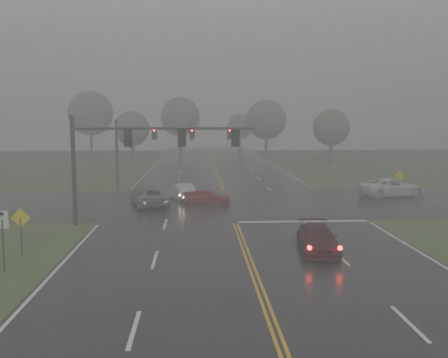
{
  "coord_description": "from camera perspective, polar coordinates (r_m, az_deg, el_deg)",
  "views": [
    {
      "loc": [
        -2.46,
        -17.37,
        6.72
      ],
      "look_at": [
        -0.63,
        16.0,
        2.67
      ],
      "focal_mm": 40.0,
      "sensor_mm": 36.0,
      "label": 1
    }
  ],
  "objects": [
    {
      "name": "main_road",
      "position": [
        38.05,
        0.62,
        -3.27
      ],
      "size": [
        18.0,
        160.0,
        0.02
      ],
      "primitive_type": "cube",
      "color": "black",
      "rests_on": "ground"
    },
    {
      "name": "sign_arrow_white",
      "position": [
        24.05,
        -23.99,
        -5.24
      ],
      "size": [
        0.6,
        0.18,
        2.73
      ],
      "rotation": [
        0.0,
        0.0,
        -0.23
      ],
      "color": "black",
      "rests_on": "ground"
    },
    {
      "name": "pickup_white",
      "position": [
        45.74,
        18.67,
        -1.91
      ],
      "size": [
        6.06,
        3.63,
        1.58
      ],
      "primitive_type": "imported",
      "rotation": [
        0.0,
        0.0,
        1.76
      ],
      "color": "white",
      "rests_on": "ground"
    },
    {
      "name": "signal_gantry_near",
      "position": [
        32.01,
        -10.82,
        3.43
      ],
      "size": [
        11.48,
        0.3,
        6.94
      ],
      "color": "black",
      "rests_on": "ground"
    },
    {
      "name": "ground",
      "position": [
        18.78,
        4.73,
        -14.08
      ],
      "size": [
        180.0,
        180.0,
        0.0
      ],
      "primitive_type": "plane",
      "color": "#364C20",
      "rests_on": "ground"
    },
    {
      "name": "tree_e_near",
      "position": [
        78.26,
        12.15,
        5.77
      ],
      "size": [
        5.57,
        5.57,
        8.18
      ],
      "color": "#372B24",
      "rests_on": "ground"
    },
    {
      "name": "sedan_red",
      "position": [
        39.23,
        -1.94,
        -2.96
      ],
      "size": [
        3.93,
        2.49,
        1.25
      ],
      "primitive_type": "imported",
      "rotation": [
        0.0,
        0.0,
        1.27
      ],
      "color": "#9C0E11",
      "rests_on": "ground"
    },
    {
      "name": "car_grey",
      "position": [
        39.18,
        -8.55,
        -3.05
      ],
      "size": [
        3.71,
        5.61,
        1.43
      ],
      "primitive_type": "imported",
      "rotation": [
        0.0,
        0.0,
        3.42
      ],
      "color": "slate",
      "rests_on": "ground"
    },
    {
      "name": "signal_gantry_far",
      "position": [
        48.86,
        -7.76,
        4.43
      ],
      "size": [
        12.29,
        0.34,
        6.62
      ],
      "color": "black",
      "rests_on": "ground"
    },
    {
      "name": "stop_bar",
      "position": [
        33.21,
        9.06,
        -4.86
      ],
      "size": [
        8.5,
        0.5,
        0.01
      ],
      "primitive_type": "cube",
      "color": "silver",
      "rests_on": "ground"
    },
    {
      "name": "sedan_silver",
      "position": [
        41.97,
        -4.9,
        -2.33
      ],
      "size": [
        2.72,
        4.36,
        1.36
      ],
      "primitive_type": "imported",
      "rotation": [
        0.0,
        0.0,
        3.48
      ],
      "color": "silver",
      "rests_on": "ground"
    },
    {
      "name": "sedan_maroon",
      "position": [
        26.05,
        10.63,
        -8.17
      ],
      "size": [
        2.22,
        4.65,
        1.31
      ],
      "primitive_type": "imported",
      "rotation": [
        0.0,
        0.0,
        -0.09
      ],
      "color": "#370A0E",
      "rests_on": "ground"
    },
    {
      "name": "sign_diamond_east",
      "position": [
        45.02,
        19.41,
        -0.01
      ],
      "size": [
        0.98,
        0.22,
        2.38
      ],
      "rotation": [
        0.0,
        0.0,
        0.19
      ],
      "color": "black",
      "rests_on": "ground"
    },
    {
      "name": "tree_n_mid",
      "position": [
        94.04,
        -5.04,
        7.1
      ],
      "size": [
        7.33,
        7.33,
        10.76
      ],
      "color": "#372B24",
      "rests_on": "ground"
    },
    {
      "name": "tree_nw_b",
      "position": [
        92.64,
        -15.01,
        7.27
      ],
      "size": [
        7.95,
        7.95,
        11.68
      ],
      "color": "#372B24",
      "rests_on": "ground"
    },
    {
      "name": "tree_n_far",
      "position": [
        106.53,
        1.84,
        6.04
      ],
      "size": [
        5.32,
        5.32,
        7.81
      ],
      "color": "#372B24",
      "rests_on": "ground"
    },
    {
      "name": "cross_street",
      "position": [
        40.01,
        0.43,
        -2.76
      ],
      "size": [
        120.0,
        14.0,
        0.02
      ],
      "primitive_type": "cube",
      "color": "black",
      "rests_on": "ground"
    },
    {
      "name": "tree_ne_a",
      "position": [
        85.27,
        4.85,
        6.76
      ],
      "size": [
        6.78,
        6.78,
        9.96
      ],
      "color": "#372B24",
      "rests_on": "ground"
    },
    {
      "name": "sign_diamond_west",
      "position": [
        26.68,
        -22.22,
        -4.72
      ],
      "size": [
        0.98,
        0.08,
        2.35
      ],
      "rotation": [
        0.0,
        0.0,
        0.02
      ],
      "color": "black",
      "rests_on": "ground"
    },
    {
      "name": "tree_nw_a",
      "position": [
        78.55,
        -10.47,
        5.69
      ],
      "size": [
        5.4,
        5.4,
        7.93
      ],
      "color": "#372B24",
      "rests_on": "ground"
    }
  ]
}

